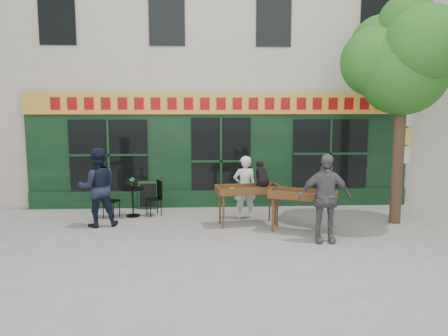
# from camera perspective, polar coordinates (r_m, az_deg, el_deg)

# --- Properties ---
(ground) EXTENTS (80.00, 80.00, 0.00)m
(ground) POSITION_cam_1_polar(r_m,az_deg,el_deg) (10.61, 0.25, -7.90)
(ground) COLOR slate
(ground) RESTS_ON ground
(building) EXTENTS (14.00, 7.26, 10.00)m
(building) POSITION_cam_1_polar(r_m,az_deg,el_deg) (16.30, -1.08, 15.27)
(building) COLOR beige
(building) RESTS_ON ground
(street_tree) EXTENTS (3.05, 2.90, 5.60)m
(street_tree) POSITION_cam_1_polar(r_m,az_deg,el_deg) (11.72, 22.47, 13.29)
(street_tree) COLOR #382619
(street_tree) RESTS_ON ground
(book_cart_center) EXTENTS (1.58, 0.84, 0.99)m
(book_cart_center) POSITION_cam_1_polar(r_m,az_deg,el_deg) (10.78, 3.07, -3.16)
(book_cart_center) COLOR brown
(book_cart_center) RESTS_ON ground
(dog) EXTENTS (0.43, 0.64, 0.60)m
(dog) POSITION_cam_1_polar(r_m,az_deg,el_deg) (10.69, 4.99, -0.72)
(dog) COLOR black
(dog) RESTS_ON book_cart_center
(woman) EXTENTS (0.65, 0.48, 1.65)m
(woman) POSITION_cam_1_polar(r_m,az_deg,el_deg) (11.41, 2.71, -2.52)
(woman) COLOR silver
(woman) RESTS_ON ground
(book_cart_right) EXTENTS (1.62, 1.18, 0.99)m
(book_cart_right) POSITION_cam_1_polar(r_m,az_deg,el_deg) (10.29, 10.23, -3.81)
(book_cart_right) COLOR brown
(book_cart_right) RESTS_ON ground
(man_right) EXTENTS (1.16, 0.55, 1.92)m
(man_right) POSITION_cam_1_polar(r_m,az_deg,el_deg) (9.63, 13.03, -3.86)
(man_right) COLOR #515256
(man_right) RESTS_ON ground
(bistro_table) EXTENTS (0.60, 0.60, 0.76)m
(bistro_table) POSITION_cam_1_polar(r_m,az_deg,el_deg) (11.87, -11.84, -3.65)
(bistro_table) COLOR black
(bistro_table) RESTS_ON ground
(bistro_chair_left) EXTENTS (0.47, 0.46, 0.95)m
(bistro_chair_left) POSITION_cam_1_polar(r_m,az_deg,el_deg) (11.91, -14.91, -3.64)
(bistro_chair_left) COLOR black
(bistro_chair_left) RESTS_ON ground
(bistro_chair_right) EXTENTS (0.48, 0.48, 0.95)m
(bistro_chair_right) POSITION_cam_1_polar(r_m,az_deg,el_deg) (11.87, -8.76, -3.50)
(bistro_chair_right) COLOR black
(bistro_chair_right) RESTS_ON ground
(potted_plant) EXTENTS (0.16, 0.12, 0.30)m
(potted_plant) POSITION_cam_1_polar(r_m,az_deg,el_deg) (11.80, -11.89, -1.90)
(potted_plant) COLOR gray
(potted_plant) RESTS_ON bistro_table
(man_left) EXTENTS (1.09, 0.95, 1.93)m
(man_left) POSITION_cam_1_polar(r_m,az_deg,el_deg) (11.05, -16.18, -2.43)
(man_left) COLOR black
(man_left) RESTS_ON ground
(chalkboard) EXTENTS (0.56, 0.20, 0.79)m
(chalkboard) POSITION_cam_1_polar(r_m,az_deg,el_deg) (12.71, -9.87, -3.50)
(chalkboard) COLOR black
(chalkboard) RESTS_ON ground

